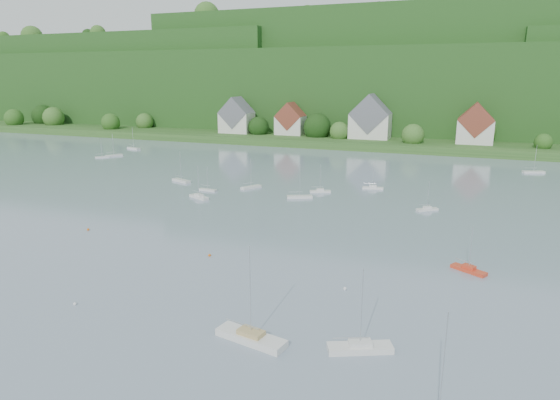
% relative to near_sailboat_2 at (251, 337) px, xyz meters
% --- Properties ---
extents(far_shore_strip, '(600.00, 60.00, 3.00)m').
position_rel_near_sailboat_2_xyz_m(far_shore_strip, '(-21.81, 168.74, 0.98)').
color(far_shore_strip, '#29511E').
rests_on(far_shore_strip, ground).
extents(forested_ridge, '(620.00, 181.22, 69.89)m').
position_rel_near_sailboat_2_xyz_m(forested_ridge, '(-21.41, 237.31, 22.36)').
color(forested_ridge, '#194014').
rests_on(forested_ridge, ground).
extents(village_building_0, '(14.00, 10.40, 16.00)m').
position_rel_near_sailboat_2_xyz_m(village_building_0, '(-76.81, 155.74, 8.99)').
color(village_building_0, silver).
rests_on(village_building_0, far_shore_strip).
extents(village_building_1, '(12.00, 9.36, 14.00)m').
position_rel_near_sailboat_2_xyz_m(village_building_1, '(-51.81, 157.74, 8.23)').
color(village_building_1, silver).
rests_on(village_building_1, far_shore_strip).
extents(village_building_2, '(16.00, 11.44, 18.00)m').
position_rel_near_sailboat_2_xyz_m(village_building_2, '(-16.81, 156.74, 9.75)').
color(village_building_2, silver).
rests_on(village_building_2, far_shore_strip).
extents(village_building_3, '(13.00, 10.40, 15.50)m').
position_rel_near_sailboat_2_xyz_m(village_building_3, '(23.19, 154.74, 8.91)').
color(village_building_3, silver).
rests_on(village_building_3, far_shore_strip).
extents(near_sailboat_2, '(8.33, 3.79, 10.86)m').
position_rel_near_sailboat_2_xyz_m(near_sailboat_2, '(0.00, 0.00, 0.00)').
color(near_sailboat_2, silver).
rests_on(near_sailboat_2, ground).
extents(near_sailboat_3, '(6.91, 4.48, 9.09)m').
position_rel_near_sailboat_2_xyz_m(near_sailboat_3, '(11.31, 2.25, -0.06)').
color(near_sailboat_3, silver).
rests_on(near_sailboat_3, ground).
extents(near_sailboat_5, '(5.20, 3.94, 7.02)m').
position_rel_near_sailboat_2_xyz_m(near_sailboat_5, '(21.81, 28.70, -0.12)').
color(near_sailboat_5, red).
rests_on(near_sailboat_5, ground).
extents(mooring_buoy_1, '(0.44, 0.44, 0.44)m').
position_rel_near_sailboat_2_xyz_m(mooring_buoy_1, '(-23.99, -0.03, -0.52)').
color(mooring_buoy_1, silver).
rests_on(mooring_buoy_1, ground).
extents(mooring_buoy_2, '(0.45, 0.45, 0.45)m').
position_rel_near_sailboat_2_xyz_m(mooring_buoy_2, '(-16.56, 20.86, -0.52)').
color(mooring_buoy_2, '#DC5D0D').
rests_on(mooring_buoy_2, ground).
extents(mooring_buoy_3, '(0.47, 0.47, 0.47)m').
position_rel_near_sailboat_2_xyz_m(mooring_buoy_3, '(-44.08, 24.63, -0.52)').
color(mooring_buoy_3, '#DC5D0D').
rests_on(mooring_buoy_3, ground).
extents(mooring_buoy_4, '(0.47, 0.47, 0.47)m').
position_rel_near_sailboat_2_xyz_m(mooring_buoy_4, '(6.39, 16.29, -0.52)').
color(mooring_buoy_4, silver).
rests_on(mooring_buoy_4, ground).
extents(far_sailboat_cluster, '(184.41, 65.84, 8.53)m').
position_rel_near_sailboat_2_xyz_m(far_sailboat_cluster, '(-7.95, 83.65, -0.16)').
color(far_sailboat_cluster, silver).
rests_on(far_sailboat_cluster, ground).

